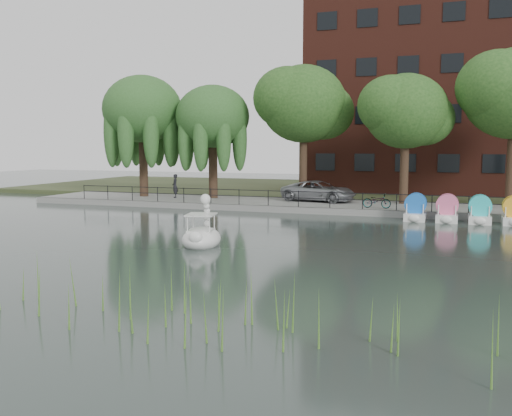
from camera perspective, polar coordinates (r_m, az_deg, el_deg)
The scene contains 16 objects.
ground_plane at distance 23.48m, azimuth -4.47°, elevation -4.12°, with size 120.00×120.00×0.00m, color #424F4A.
promenade at distance 38.46m, azimuth 5.36°, elevation 0.25°, with size 40.00×6.00×0.40m, color gray.
kerb at distance 35.62m, azimuth 4.17°, elevation -0.22°, with size 40.00×0.25×0.40m, color gray.
land_strip at distance 52.08m, azimuth 9.21°, elevation 1.76°, with size 60.00×22.00×0.36m, color #47512D.
railing at distance 35.72m, azimuth 4.27°, elevation 1.32°, with size 32.00×0.05×1.00m.
apartment_building at distance 51.33m, azimuth 17.25°, elevation 11.76°, with size 20.00×10.07×18.00m.
willow_left at distance 43.85m, azimuth -11.30°, elevation 9.63°, with size 5.88×5.88×9.01m.
willow_mid at distance 41.72m, azimuth -4.35°, elevation 9.05°, with size 5.32×5.32×8.15m.
broadleaf_center at distance 40.53m, azimuth 4.79°, elevation 10.28°, with size 6.00×6.00×9.25m.
broadleaf_right at distance 38.76m, azimuth 14.76°, elevation 9.28°, with size 5.40×5.40×8.32m.
minivan at distance 39.25m, azimuth 6.30°, elevation 1.84°, with size 5.82×2.68×1.62m, color gray.
bicycle at distance 35.64m, azimuth 11.99°, elevation 0.79°, with size 1.72×0.60×1.00m, color gray.
pedestrian at distance 42.09m, azimuth -8.10°, elevation 2.36°, with size 0.71×0.48×1.98m, color black.
swan_boat at distance 24.34m, azimuth -5.45°, elevation -2.65°, with size 2.08×2.79×2.13m.
pedal_boat_row at distance 33.42m, azimuth 22.94°, elevation -0.43°, with size 9.65×1.70×1.40m.
reed_bank at distance 14.24m, azimuth -12.96°, elevation -8.68°, with size 24.00×2.40×1.20m.
Camera 1 is at (9.51, -21.04, 4.25)m, focal length 40.00 mm.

